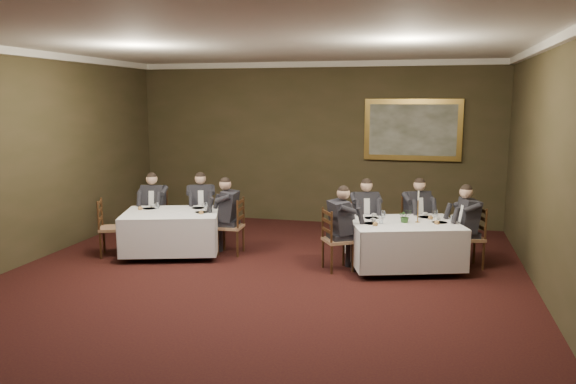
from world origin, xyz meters
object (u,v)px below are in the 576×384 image
at_px(chair_sec_endright, 231,238).
at_px(chair_sec_backleft, 155,228).
at_px(diner_main_backright, 416,225).
at_px(diner_main_endright, 469,236).
at_px(chair_main_backleft, 364,239).
at_px(diner_sec_endright, 230,225).
at_px(diner_sec_backleft, 155,217).
at_px(chair_main_endleft, 337,253).
at_px(table_main, 404,241).
at_px(diner_main_endleft, 338,239).
at_px(centerpiece, 405,215).
at_px(table_second, 172,230).
at_px(painting, 413,130).
at_px(diner_main_backleft, 365,226).
at_px(chair_main_endright, 469,250).
at_px(candlestick, 418,210).
at_px(chair_main_backright, 415,238).
at_px(diner_sec_backright, 201,216).
at_px(chair_sec_endleft, 112,240).
at_px(chair_sec_backright, 202,228).

bearing_deg(chair_sec_endright, chair_sec_backleft, 74.89).
bearing_deg(diner_main_backright, chair_sec_endright, -13.18).
height_order(diner_main_endright, chair_sec_endright, diner_main_endright).
height_order(chair_main_backleft, diner_sec_endright, diner_sec_endright).
bearing_deg(diner_main_backright, diner_sec_backleft, -22.07).
bearing_deg(chair_main_endleft, diner_main_backright, 106.07).
distance_m(table_main, diner_main_endleft, 1.07).
bearing_deg(centerpiece, table_second, -178.39).
xyz_separation_m(diner_main_endright, painting, (-1.01, 2.75, 1.56)).
bearing_deg(diner_main_backleft, diner_main_endleft, 55.42).
bearing_deg(chair_main_endright, diner_sec_endright, 74.53).
bearing_deg(candlestick, diner_sec_endright, 177.73).
relative_size(table_main, chair_main_backright, 2.02).
distance_m(chair_main_endleft, diner_main_endright, 2.16).
distance_m(diner_sec_backleft, diner_sec_backright, 0.88).
bearing_deg(table_main, chair_sec_endleft, -174.87).
height_order(chair_main_backright, diner_main_endright, diner_main_endright).
distance_m(diner_main_endleft, chair_main_endright, 2.16).
distance_m(diner_sec_endright, centerpiece, 3.04).
xyz_separation_m(table_main, chair_main_backright, (0.16, 0.97, -0.17)).
distance_m(diner_sec_backright, chair_sec_endright, 1.05).
bearing_deg(diner_sec_endright, diner_main_backright, -78.57).
distance_m(diner_main_backleft, centerpiece, 1.06).
bearing_deg(painting, chair_main_backright, -85.59).
bearing_deg(chair_main_endleft, painting, 131.96).
relative_size(chair_sec_endright, centerpiece, 4.35).
relative_size(table_second, chair_main_endright, 1.94).
relative_size(table_second, chair_sec_endleft, 1.94).
bearing_deg(diner_sec_backright, table_second, 57.18).
relative_size(diner_main_endleft, diner_main_endright, 1.00).
xyz_separation_m(table_second, painting, (3.98, 3.22, 1.62)).
xyz_separation_m(chair_sec_endleft, centerpiece, (4.97, 0.42, 0.60)).
bearing_deg(chair_sec_backright, chair_sec_endleft, 24.81).
bearing_deg(diner_main_endleft, chair_main_backleft, 131.78).
relative_size(chair_sec_backleft, centerpiece, 4.35).
height_order(chair_main_backright, painting, painting).
bearing_deg(diner_sec_backright, chair_main_endleft, 135.82).
bearing_deg(diner_main_endright, chair_main_backleft, 60.31).
height_order(table_second, diner_main_backleft, diner_main_backleft).
xyz_separation_m(table_main, diner_sec_backleft, (-4.64, 0.52, 0.06)).
distance_m(diner_main_backleft, chair_sec_endright, 2.36).
bearing_deg(diner_main_endright, chair_sec_endright, 74.48).
bearing_deg(diner_sec_endright, chair_main_backleft, -79.82).
bearing_deg(diner_main_endright, diner_sec_backright, 66.79).
relative_size(table_main, chair_main_endleft, 2.02).
bearing_deg(diner_main_endleft, diner_main_endright, 76.64).
height_order(table_main, centerpiece, centerpiece).
distance_m(chair_main_backright, diner_sec_endright, 3.27).
distance_m(table_second, chair_sec_endleft, 1.05).
bearing_deg(diner_sec_backright, diner_main_backleft, 155.81).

